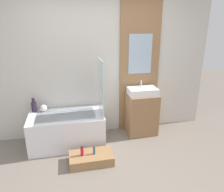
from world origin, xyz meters
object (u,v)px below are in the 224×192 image
Objects in this scene: sink at (143,91)px; vase_round_light at (43,108)px; bottle_soap_secondary at (94,151)px; bottle_soap_primary at (82,151)px; vase_tall_dark at (34,106)px; wooden_step_bench at (91,158)px; bathtub at (67,129)px.

sink is 4.32× the size of vase_round_light.
bottle_soap_secondary is (0.77, -0.86, -0.42)m from vase_round_light.
bottle_soap_primary is at bearing -148.21° from sink.
bottle_soap_primary is 1.28× the size of bottle_soap_secondary.
vase_tall_dark reaches higher than vase_round_light.
sink is at bearing -3.92° from vase_round_light.
sink is at bearing 34.89° from wooden_step_bench.
sink is (1.40, 0.12, 0.56)m from bathtub.
bottle_soap_secondary is (-1.01, -0.74, -0.64)m from sink.
bathtub is 0.74m from bottle_soap_secondary.
bathtub reaches higher than wooden_step_bench.
wooden_step_bench is (0.34, -0.63, -0.21)m from bathtub.
bottle_soap_secondary is (0.18, 0.00, -0.02)m from bottle_soap_primary.
vase_round_light is at bearing 129.69° from wooden_step_bench.
bottle_soap_secondary is at bearing -43.65° from vase_tall_dark.
bathtub is 10.31× the size of vase_round_light.
bottle_soap_primary is at bearing -71.66° from bathtub.
sink reaches higher than vase_round_light.
vase_tall_dark is 0.16m from vase_round_light.
wooden_step_bench is 1.37m from vase_tall_dark.
bottle_soap_secondary is at bearing -143.81° from sink.
wooden_step_bench is 0.14m from bottle_soap_secondary.
sink reaches higher than wooden_step_bench.
wooden_step_bench is at bearing -45.24° from vase_tall_dark.
bathtub is at bearing 121.93° from bottle_soap_secondary.
bottle_soap_primary reaches higher than wooden_step_bench.
wooden_step_bench is 1.25m from vase_round_light.
vase_tall_dark reaches higher than bathtub.
wooden_step_bench is at bearing -50.31° from vase_round_light.
vase_round_light is at bearing 131.59° from bottle_soap_secondary.
vase_tall_dark reaches higher than bottle_soap_secondary.
bathtub is 0.70m from vase_tall_dark.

